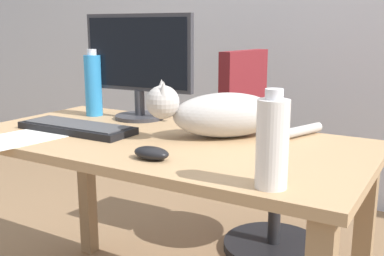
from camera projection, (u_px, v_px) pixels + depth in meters
name	position (u px, v px, depth m)	size (l,w,h in m)	color
desk	(161.00, 168.00, 1.56)	(1.37, 0.69, 0.70)	tan
office_chair	(267.00, 165.00, 2.18)	(0.48, 0.48, 0.96)	black
monitor	(138.00, 62.00, 1.81)	(0.48, 0.20, 0.42)	#333338
keyboard	(77.00, 127.00, 1.63)	(0.44, 0.15, 0.03)	black
cat	(219.00, 113.00, 1.53)	(0.48, 0.43, 0.20)	#B2ADA8
computer_mouse	(151.00, 153.00, 1.28)	(0.11, 0.06, 0.04)	black
paper_sheet	(18.00, 139.00, 1.52)	(0.21, 0.30, 0.00)	white
water_bottle	(272.00, 143.00, 1.04)	(0.08, 0.08, 0.23)	silver
spray_bottle	(93.00, 85.00, 1.90)	(0.07, 0.07, 0.28)	#2D8CD1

